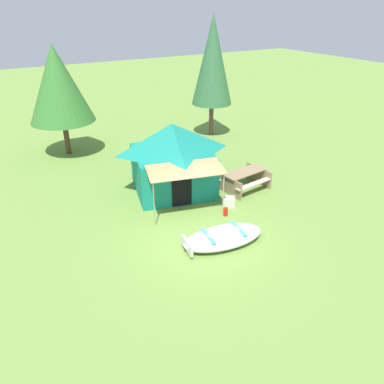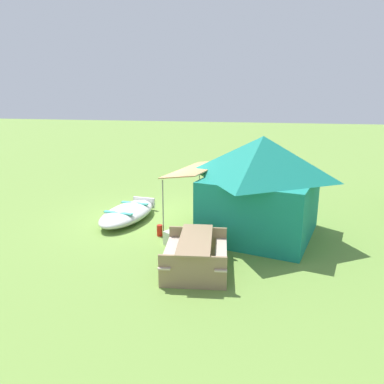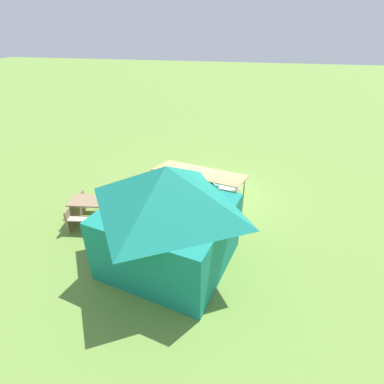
# 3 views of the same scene
# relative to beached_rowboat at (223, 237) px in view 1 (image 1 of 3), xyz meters

# --- Properties ---
(ground_plane) EXTENTS (80.00, 80.00, 0.00)m
(ground_plane) POSITION_rel_beached_rowboat_xyz_m (-0.36, 0.63, -0.24)
(ground_plane) COLOR olive
(beached_rowboat) EXTENTS (2.86, 1.58, 0.46)m
(beached_rowboat) POSITION_rel_beached_rowboat_xyz_m (0.00, 0.00, 0.00)
(beached_rowboat) COLOR silver
(beached_rowboat) RESTS_ON ground_plane
(canvas_cabin_tent) EXTENTS (3.87, 4.67, 2.83)m
(canvas_cabin_tent) POSITION_rel_beached_rowboat_xyz_m (0.38, 4.16, 1.23)
(canvas_cabin_tent) COLOR #178170
(canvas_cabin_tent) RESTS_ON ground_plane
(picnic_table) EXTENTS (2.03, 1.63, 0.79)m
(picnic_table) POSITION_rel_beached_rowboat_xyz_m (2.99, 2.78, 0.25)
(picnic_table) COLOR #937756
(picnic_table) RESTS_ON ground_plane
(cooler_box) EXTENTS (0.56, 0.52, 0.38)m
(cooler_box) POSITION_rel_beached_rowboat_xyz_m (1.58, 1.91, -0.05)
(cooler_box) COLOR beige
(cooler_box) RESTS_ON ground_plane
(fuel_can) EXTENTS (0.19, 0.19, 0.32)m
(fuel_can) POSITION_rel_beached_rowboat_xyz_m (1.08, 1.38, -0.08)
(fuel_can) COLOR red
(fuel_can) RESTS_ON ground_plane
(pine_tree_back_left) EXTENTS (2.21, 2.21, 6.43)m
(pine_tree_back_left) POSITION_rel_beached_rowboat_xyz_m (5.61, 9.37, 3.87)
(pine_tree_back_left) COLOR brown
(pine_tree_back_left) RESTS_ON ground_plane
(pine_tree_back_right) EXTENTS (3.09, 3.09, 5.30)m
(pine_tree_back_right) POSITION_rel_beached_rowboat_xyz_m (-2.32, 10.53, 3.26)
(pine_tree_back_right) COLOR #4D3726
(pine_tree_back_right) RESTS_ON ground_plane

